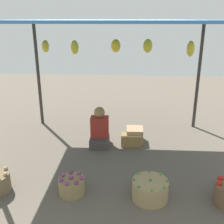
{
  "coord_description": "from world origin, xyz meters",
  "views": [
    {
      "loc": [
        0.24,
        -4.59,
        2.36
      ],
      "look_at": [
        0.0,
        -0.59,
        0.95
      ],
      "focal_mm": 42.72,
      "sensor_mm": 36.0,
      "label": 1
    }
  ],
  "objects_px": {
    "vendor_person": "(100,131)",
    "wooden_crate_stacked_rear": "(135,135)",
    "basket_green_chilies": "(150,189)",
    "wooden_crate_near_vendor": "(131,140)",
    "basket_purple_onions": "(72,185)"
  },
  "relations": [
    {
      "from": "vendor_person",
      "to": "wooden_crate_stacked_rear",
      "type": "xyz_separation_m",
      "value": [
        0.69,
        0.21,
        -0.16
      ]
    },
    {
      "from": "vendor_person",
      "to": "wooden_crate_near_vendor",
      "type": "distance_m",
      "value": 0.65
    },
    {
      "from": "vendor_person",
      "to": "wooden_crate_near_vendor",
      "type": "xyz_separation_m",
      "value": [
        0.62,
        0.06,
        -0.19
      ]
    },
    {
      "from": "vendor_person",
      "to": "basket_purple_onions",
      "type": "bearing_deg",
      "value": -98.76
    },
    {
      "from": "basket_purple_onions",
      "to": "wooden_crate_stacked_rear",
      "type": "height_order",
      "value": "basket_purple_onions"
    },
    {
      "from": "basket_green_chilies",
      "to": "wooden_crate_near_vendor",
      "type": "distance_m",
      "value": 1.68
    },
    {
      "from": "basket_green_chilies",
      "to": "basket_purple_onions",
      "type": "bearing_deg",
      "value": 177.38
    },
    {
      "from": "basket_green_chilies",
      "to": "wooden_crate_near_vendor",
      "type": "bearing_deg",
      "value": 98.39
    },
    {
      "from": "basket_purple_onions",
      "to": "wooden_crate_near_vendor",
      "type": "xyz_separation_m",
      "value": [
        0.86,
        1.61,
        -0.02
      ]
    },
    {
      "from": "basket_green_chilies",
      "to": "wooden_crate_stacked_rear",
      "type": "xyz_separation_m",
      "value": [
        -0.18,
        1.82,
        0.0
      ]
    },
    {
      "from": "basket_green_chilies",
      "to": "vendor_person",
      "type": "bearing_deg",
      "value": 118.21
    },
    {
      "from": "vendor_person",
      "to": "basket_green_chilies",
      "type": "relative_size",
      "value": 1.57
    },
    {
      "from": "basket_purple_onions",
      "to": "basket_green_chilies",
      "type": "height_order",
      "value": "basket_green_chilies"
    },
    {
      "from": "basket_green_chilies",
      "to": "wooden_crate_stacked_rear",
      "type": "relative_size",
      "value": 1.42
    },
    {
      "from": "vendor_person",
      "to": "wooden_crate_near_vendor",
      "type": "relative_size",
      "value": 1.98
    }
  ]
}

